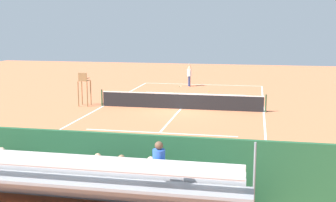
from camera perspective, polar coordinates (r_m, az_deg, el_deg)
The scene contains 11 objects.
ground_plane at distance 27.00m, azimuth 1.67°, elevation -1.04°, with size 60.00×60.00×0.00m, color #CC7047.
court_line_markings at distance 27.03m, azimuth 1.68°, elevation -1.02°, with size 10.10×22.20×0.01m.
tennis_net at distance 26.91m, azimuth 1.68°, elevation 0.01°, with size 10.30×0.10×1.07m.
backdrop_wall at distance 13.58m, azimuth -8.42°, elevation -8.15°, with size 18.00×0.16×2.00m, color #235633.
bleacher_stand at distance 12.45m, azimuth -10.32°, elevation -10.44°, with size 9.06×2.40×2.48m.
umpire_chair at distance 28.28m, azimuth -10.87°, elevation 1.99°, with size 0.67×0.67×2.14m.
courtside_bench at distance 13.72m, azimuth 5.90°, elevation -9.86°, with size 1.80×0.40×0.93m.
equipment_bag at distance 14.07m, azimuth -2.94°, elevation -10.94°, with size 0.90×0.36×0.36m, color #334C8C.
tennis_player at distance 36.55m, azimuth 2.79°, elevation 3.51°, with size 0.47×0.55×1.93m.
tennis_racket at distance 36.52m, azimuth 1.60°, elevation 1.93°, with size 0.34×0.58×0.03m.
tennis_ball_near at distance 33.80m, azimuth 5.33°, elevation 1.25°, with size 0.07×0.07×0.07m, color #CCDB33.
Camera 1 is at (-4.44, 26.11, 5.24)m, focal length 46.89 mm.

